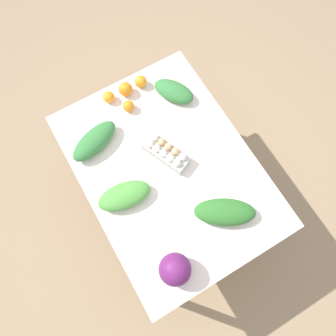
{
  "coord_description": "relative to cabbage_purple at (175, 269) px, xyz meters",
  "views": [
    {
      "loc": [
        -0.47,
        0.27,
        2.47
      ],
      "look_at": [
        0.0,
        0.0,
        0.77
      ],
      "focal_mm": 35.0,
      "sensor_mm": 36.0,
      "label": 1
    }
  ],
  "objects": [
    {
      "name": "ground_plane",
      "position": [
        0.47,
        -0.24,
        -0.83
      ],
      "size": [
        8.0,
        8.0,
        0.0
      ],
      "primitive_type": "plane",
      "color": "#937A5B"
    },
    {
      "name": "dining_table",
      "position": [
        0.47,
        -0.24,
        -0.18
      ],
      "size": [
        1.26,
        0.91,
        0.75
      ],
      "color": "silver",
      "rests_on": "ground_plane"
    },
    {
      "name": "cabbage_purple",
      "position": [
        0.0,
        0.0,
        0.0
      ],
      "size": [
        0.16,
        0.16,
        0.16
      ],
      "primitive_type": "sphere",
      "color": "#601E5B",
      "rests_on": "dining_table"
    },
    {
      "name": "egg_carton",
      "position": [
        0.55,
        -0.27,
        -0.04
      ],
      "size": [
        0.29,
        0.2,
        0.09
      ],
      "rotation": [
        0.0,
        0.0,
        0.4
      ],
      "color": "#B7B7B2",
      "rests_on": "dining_table"
    },
    {
      "name": "greens_bunch_beet_tops",
      "position": [
        0.45,
        0.04,
        -0.04
      ],
      "size": [
        0.19,
        0.3,
        0.09
      ],
      "primitive_type": "ellipsoid",
      "rotation": [
        0.0,
        0.0,
        1.4
      ],
      "color": "#4C933D",
      "rests_on": "dining_table"
    },
    {
      "name": "greens_bunch_chard",
      "position": [
        0.11,
        -0.37,
        -0.04
      ],
      "size": [
        0.29,
        0.35,
        0.09
      ],
      "primitive_type": "ellipsoid",
      "rotation": [
        0.0,
        0.0,
        1.01
      ],
      "color": "#2D6B28",
      "rests_on": "dining_table"
    },
    {
      "name": "greens_bunch_dandelion",
      "position": [
        0.86,
        -0.5,
        -0.04
      ],
      "size": [
        0.28,
        0.24,
        0.08
      ],
      "primitive_type": "ellipsoid",
      "rotation": [
        0.0,
        0.0,
        3.71
      ],
      "color": "#337538",
      "rests_on": "dining_table"
    },
    {
      "name": "greens_bunch_scallion",
      "position": [
        0.81,
        0.04,
        -0.03
      ],
      "size": [
        0.21,
        0.32,
        0.09
      ],
      "primitive_type": "ellipsoid",
      "rotation": [
        0.0,
        0.0,
        5.03
      ],
      "color": "#337538",
      "rests_on": "dining_table"
    },
    {
      "name": "orange_0",
      "position": [
        1.01,
        -0.27,
        -0.04
      ],
      "size": [
        0.08,
        0.08,
        0.08
      ],
      "primitive_type": "sphere",
      "color": "orange",
      "rests_on": "dining_table"
    },
    {
      "name": "orange_1",
      "position": [
        1.02,
        -0.16,
        -0.05
      ],
      "size": [
        0.07,
        0.07,
        0.07
      ],
      "primitive_type": "sphere",
      "color": "orange",
      "rests_on": "dining_table"
    },
    {
      "name": "orange_2",
      "position": [
        0.91,
        -0.23,
        -0.05
      ],
      "size": [
        0.07,
        0.07,
        0.07
      ],
      "primitive_type": "sphere",
      "color": "orange",
      "rests_on": "dining_table"
    },
    {
      "name": "orange_3",
      "position": [
        1.01,
        -0.37,
        -0.04
      ],
      "size": [
        0.07,
        0.07,
        0.07
      ],
      "primitive_type": "sphere",
      "color": "orange",
      "rests_on": "dining_table"
    }
  ]
}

